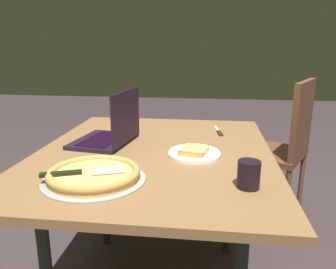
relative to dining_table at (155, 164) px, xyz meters
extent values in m
cube|color=brown|center=(0.00, 0.00, 0.05)|extent=(1.27, 1.02, 0.03)
cylinder|color=#273226|center=(-0.36, -0.36, -0.31)|extent=(0.05, 0.05, 0.70)
cylinder|color=#273226|center=(-0.36, 0.36, -0.31)|extent=(0.05, 0.05, 0.70)
cube|color=black|center=(-0.08, -0.26, 0.08)|extent=(0.34, 0.28, 0.02)
cube|color=black|center=(-0.08, -0.26, 0.09)|extent=(0.29, 0.19, 0.00)
cube|color=black|center=(-0.07, -0.14, 0.20)|extent=(0.31, 0.05, 0.24)
cube|color=#94B3F1|center=(-0.07, -0.14, 0.20)|extent=(0.28, 0.05, 0.21)
cylinder|color=white|center=(0.05, 0.18, 0.07)|extent=(0.22, 0.22, 0.01)
torus|color=silver|center=(0.05, 0.18, 0.08)|extent=(0.22, 0.22, 0.01)
cube|color=#F6BA63|center=(0.05, 0.18, 0.09)|extent=(0.14, 0.13, 0.02)
cube|color=gold|center=(0.11, 0.17, 0.09)|extent=(0.04, 0.11, 0.03)
cylinder|color=#9F9FA3|center=(0.36, -0.15, 0.07)|extent=(0.36, 0.36, 0.01)
cylinder|color=#E9AC59|center=(0.36, -0.15, 0.08)|extent=(0.31, 0.31, 0.02)
torus|color=#BD8A44|center=(0.36, -0.15, 0.10)|extent=(0.32, 0.32, 0.03)
cube|color=#B7AAAB|center=(0.34, -0.11, 0.10)|extent=(0.10, 0.13, 0.00)
cube|color=black|center=(0.40, -0.25, 0.10)|extent=(0.07, 0.14, 0.01)
cube|color=#B3C4B6|center=(-0.40, 0.28, 0.07)|extent=(0.16, 0.04, 0.00)
cube|color=#302012|center=(-0.31, 0.29, 0.07)|extent=(0.09, 0.03, 0.01)
cylinder|color=black|center=(0.35, 0.37, 0.11)|extent=(0.08, 0.08, 0.09)
cylinder|color=#533117|center=(0.35, 0.37, 0.14)|extent=(0.07, 0.07, 0.01)
cube|color=brown|center=(-0.83, 0.64, -0.19)|extent=(0.57, 0.57, 0.04)
cube|color=brown|center=(-0.75, 0.82, 0.07)|extent=(0.38, 0.22, 0.48)
cylinder|color=brown|center=(-1.09, 0.56, -0.44)|extent=(0.03, 0.03, 0.45)
cylinder|color=brown|center=(-0.75, 0.38, -0.44)|extent=(0.03, 0.03, 0.45)
cylinder|color=brown|center=(-0.92, 0.90, -0.44)|extent=(0.03, 0.03, 0.45)
cylinder|color=brown|center=(-0.57, 0.73, -0.44)|extent=(0.03, 0.03, 0.45)
camera|label=1|loc=(1.40, 0.24, 0.53)|focal=36.01mm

